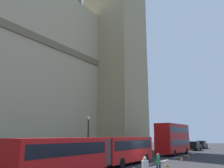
# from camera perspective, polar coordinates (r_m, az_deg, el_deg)

# --- Properties ---
(ground_plane) EXTENTS (160.00, 160.00, 0.00)m
(ground_plane) POSITION_cam_1_polar(r_m,az_deg,el_deg) (26.37, 8.00, -18.91)
(ground_plane) COLOR #262628
(lane_centre_marking) EXTENTS (34.40, 0.16, 0.01)m
(lane_centre_marking) POSITION_cam_1_polar(r_m,az_deg,el_deg) (29.54, 11.01, -18.07)
(lane_centre_marking) COLOR silver
(lane_centre_marking) RESTS_ON ground_plane
(articulated_bus) EXTENTS (18.55, 2.54, 2.90)m
(articulated_bus) POSITION_cam_1_polar(r_m,az_deg,el_deg) (22.42, -3.28, -15.70)
(articulated_bus) COLOR red
(articulated_bus) RESTS_ON ground_plane
(double_decker_bus) EXTENTS (10.20, 2.54, 4.90)m
(double_decker_bus) POSITION_cam_1_polar(r_m,az_deg,el_deg) (41.19, 14.57, -12.44)
(double_decker_bus) COLOR #B20F0F
(double_decker_bus) RESTS_ON ground_plane
(sedan_lead) EXTENTS (4.40, 1.86, 1.85)m
(sedan_lead) POSITION_cam_1_polar(r_m,az_deg,el_deg) (53.67, 19.32, -13.95)
(sedan_lead) COLOR black
(sedan_lead) RESTS_ON ground_plane
(sedan_trailing) EXTENTS (4.40, 1.86, 1.85)m
(sedan_trailing) POSITION_cam_1_polar(r_m,az_deg,el_deg) (61.32, 20.87, -13.55)
(sedan_trailing) COLOR black
(sedan_trailing) RESTS_ON ground_plane
(traffic_cone_west) EXTENTS (0.36, 0.36, 0.58)m
(traffic_cone_west) POSITION_cam_1_polar(r_m,az_deg,el_deg) (25.53, 13.12, -18.30)
(traffic_cone_west) COLOR black
(traffic_cone_west) RESTS_ON ground_plane
(traffic_cone_middle) EXTENTS (0.36, 0.36, 0.58)m
(traffic_cone_middle) POSITION_cam_1_polar(r_m,az_deg,el_deg) (31.33, 16.47, -16.95)
(traffic_cone_middle) COLOR black
(traffic_cone_middle) RESTS_ON ground_plane
(traffic_cone_east) EXTENTS (0.36, 0.36, 0.58)m
(traffic_cone_east) POSITION_cam_1_polar(r_m,az_deg,el_deg) (34.95, 18.01, -16.33)
(traffic_cone_east) COLOR black
(traffic_cone_east) RESTS_ON ground_plane
(street_lamp) EXTENTS (0.44, 0.44, 5.27)m
(street_lamp) POSITION_cam_1_polar(r_m,az_deg,el_deg) (28.37, -5.79, -12.30)
(street_lamp) COLOR black
(street_lamp) RESTS_ON ground_plane
(pedestrian_by_kerb) EXTENTS (0.46, 0.38, 1.69)m
(pedestrian_by_kerb) POSITION_cam_1_polar(r_m,az_deg,el_deg) (19.72, 11.16, -18.40)
(pedestrian_by_kerb) COLOR #262D4C
(pedestrian_by_kerb) RESTS_ON ground_plane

